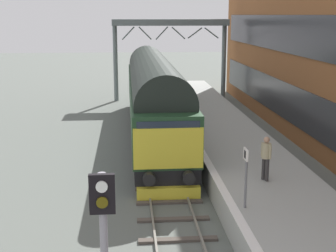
% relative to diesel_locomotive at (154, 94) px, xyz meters
% --- Properties ---
extents(ground_plane, '(140.00, 140.00, 0.00)m').
position_rel_diesel_locomotive_xyz_m(ground_plane, '(-0.00, -5.60, -2.49)').
color(ground_plane, '#5A605A').
rests_on(ground_plane, ground).
extents(track_main, '(2.50, 60.00, 0.15)m').
position_rel_diesel_locomotive_xyz_m(track_main, '(-0.00, -5.60, -2.43)').
color(track_main, slate).
rests_on(track_main, ground).
extents(station_platform, '(4.00, 44.00, 1.01)m').
position_rel_diesel_locomotive_xyz_m(station_platform, '(3.60, -5.60, -1.99)').
color(station_platform, '#9FA19C').
rests_on(station_platform, ground).
extents(diesel_locomotive, '(2.74, 19.97, 4.68)m').
position_rel_diesel_locomotive_xyz_m(diesel_locomotive, '(0.00, 0.00, 0.00)').
color(diesel_locomotive, black).
rests_on(diesel_locomotive, ground).
extents(platform_number_sign, '(0.10, 0.44, 1.92)m').
position_rel_diesel_locomotive_xyz_m(platform_number_sign, '(2.10, -13.17, -0.21)').
color(platform_number_sign, slate).
rests_on(platform_number_sign, station_platform).
extents(waiting_passenger, '(0.45, 0.47, 1.64)m').
position_rel_diesel_locomotive_xyz_m(waiting_passenger, '(3.46, -10.74, -0.50)').
color(waiting_passenger, '#343132').
rests_on(waiting_passenger, station_platform).
extents(overhead_footbridge, '(9.30, 2.00, 6.58)m').
position_rel_diesel_locomotive_xyz_m(overhead_footbridge, '(2.05, 12.07, 3.36)').
color(overhead_footbridge, slate).
rests_on(overhead_footbridge, ground).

